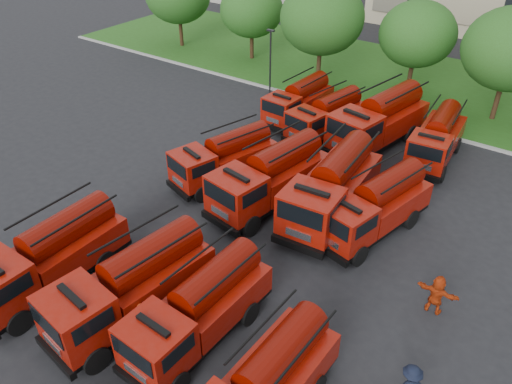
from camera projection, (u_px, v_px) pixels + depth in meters
ground at (241, 254)px, 24.13m from camera, size 140.00×140.00×0.00m
lawn at (428, 86)px, 41.66m from camera, size 70.00×16.00×0.12m
curb at (389, 120)px, 36.18m from camera, size 70.00×0.30×0.14m
tree_1 at (252, 10)px, 44.83m from camera, size 5.71×5.71×6.98m
tree_2 at (322, 18)px, 39.52m from camera, size 6.72×6.72×8.22m
tree_3 at (417, 34)px, 38.21m from camera, size 5.88×5.88×7.19m
tree_4 at (512, 49)px, 33.53m from camera, size 6.55×6.55×8.01m
lamp_post_0 at (270, 58)px, 38.95m from camera, size 0.60×0.25×5.11m
fire_truck_0 at (50, 256)px, 21.57m from camera, size 2.65×7.14×3.24m
fire_truck_1 at (132, 285)px, 20.04m from camera, size 3.38×7.52×3.31m
fire_truck_2 at (200, 309)px, 19.16m from camera, size 2.64×6.79×3.06m
fire_truck_4 at (225, 158)px, 28.88m from camera, size 3.91×6.86×2.96m
fire_truck_5 at (270, 177)px, 26.70m from camera, size 3.69×7.78×3.40m
fire_truck_6 at (332, 188)px, 25.71m from camera, size 3.38×8.03×3.57m
fire_truck_7 at (375, 206)px, 24.71m from camera, size 3.81×7.23×3.14m
fire_truck_8 at (299, 101)px, 35.72m from camera, size 2.62×6.44×2.88m
fire_truck_9 at (327, 116)px, 33.55m from camera, size 3.33×6.65×2.89m
fire_truck_10 at (379, 121)px, 32.17m from camera, size 4.14×8.35×3.64m
fire_truck_11 at (437, 138)px, 30.84m from camera, size 2.88×6.78×3.01m
firefighter_0 at (147, 341)px, 19.79m from camera, size 0.89×0.87×1.97m
firefighter_4 at (195, 256)px, 24.03m from camera, size 0.99×0.97×1.72m
firefighter_5 at (432, 310)px, 21.12m from camera, size 1.77×0.80×1.88m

